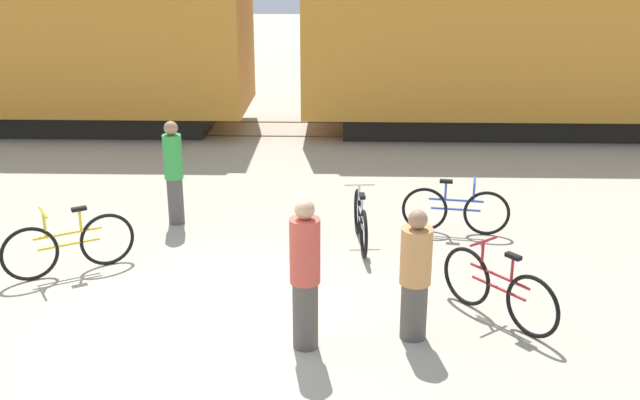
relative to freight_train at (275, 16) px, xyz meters
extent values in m
plane|color=#B2A893|center=(0.00, -9.84, -2.70)|extent=(80.00, 80.00, 0.00)
cube|color=black|center=(-6.58, 0.00, -2.43)|extent=(9.92, 2.29, 0.55)
cube|color=#C67F28|center=(-6.58, 0.00, -0.56)|extent=(11.80, 3.06, 3.19)
cube|color=black|center=(6.58, 0.00, -2.43)|extent=(9.92, 2.29, 0.55)
cube|color=#C67F28|center=(6.58, 0.00, -0.56)|extent=(11.80, 3.06, 3.19)
cube|color=#4C4238|center=(0.00, -0.72, -2.70)|extent=(36.96, 0.07, 0.01)
cube|color=#4C4238|center=(0.00, 0.72, -2.70)|extent=(36.96, 0.07, 0.01)
torus|color=black|center=(3.18, -9.22, -2.33)|extent=(0.51, 0.63, 0.76)
torus|color=black|center=(3.81, -10.01, -2.33)|extent=(0.51, 0.63, 0.76)
cylinder|color=#A31E23|center=(3.49, -9.62, -2.13)|extent=(0.58, 0.72, 0.04)
cylinder|color=#A31E23|center=(3.49, -9.62, -2.29)|extent=(0.53, 0.66, 0.04)
cylinder|color=#A31E23|center=(3.60, -9.75, -1.97)|extent=(0.04, 0.04, 0.32)
cube|color=black|center=(3.60, -9.75, -1.81)|extent=(0.19, 0.21, 0.05)
cylinder|color=#A31E23|center=(3.32, -9.40, -1.95)|extent=(0.04, 0.04, 0.35)
cylinder|color=#A31E23|center=(3.32, -9.40, -1.78)|extent=(0.38, 0.31, 0.03)
torus|color=black|center=(-2.59, -8.69, -2.32)|extent=(0.68, 0.44, 0.77)
torus|color=black|center=(-1.70, -8.15, -2.32)|extent=(0.68, 0.44, 0.77)
cylinder|color=gold|center=(-2.14, -8.42, -2.12)|extent=(0.80, 0.51, 0.04)
cylinder|color=gold|center=(-2.14, -8.42, -2.29)|extent=(0.73, 0.47, 0.04)
cylinder|color=gold|center=(-1.99, -8.32, -1.96)|extent=(0.04, 0.04, 0.32)
cube|color=black|center=(-1.99, -8.32, -1.80)|extent=(0.21, 0.17, 0.05)
cylinder|color=gold|center=(-2.39, -8.57, -1.94)|extent=(0.04, 0.04, 0.36)
cylinder|color=gold|center=(-2.39, -8.57, -1.77)|extent=(0.27, 0.41, 0.03)
torus|color=black|center=(3.86, -6.84, -2.35)|extent=(0.72, 0.16, 0.72)
torus|color=black|center=(2.91, -6.69, -2.35)|extent=(0.72, 0.16, 0.72)
cylinder|color=#3351B7|center=(3.38, -6.77, -2.16)|extent=(0.84, 0.17, 0.04)
cylinder|color=#3351B7|center=(3.38, -6.77, -2.31)|extent=(0.76, 0.15, 0.04)
cylinder|color=#3351B7|center=(3.22, -6.74, -2.01)|extent=(0.04, 0.04, 0.30)
cube|color=black|center=(3.22, -6.74, -1.86)|extent=(0.21, 0.11, 0.05)
cylinder|color=#3351B7|center=(3.64, -6.81, -2.00)|extent=(0.04, 0.04, 0.33)
cylinder|color=#3351B7|center=(3.64, -6.81, -1.83)|extent=(0.10, 0.46, 0.03)
torus|color=black|center=(1.85, -6.80, -2.35)|extent=(0.10, 0.71, 0.70)
torus|color=black|center=(1.92, -7.75, -2.35)|extent=(0.10, 0.71, 0.70)
cylinder|color=silver|center=(1.89, -7.27, -2.17)|extent=(0.10, 0.84, 0.04)
cylinder|color=silver|center=(1.89, -7.27, -2.32)|extent=(0.10, 0.76, 0.04)
cylinder|color=silver|center=(1.90, -7.44, -2.02)|extent=(0.04, 0.04, 0.29)
cube|color=black|center=(1.90, -7.44, -1.88)|extent=(0.10, 0.21, 0.05)
cylinder|color=silver|center=(1.87, -7.01, -2.01)|extent=(0.04, 0.04, 0.33)
cylinder|color=silver|center=(1.87, -7.01, -1.84)|extent=(0.46, 0.07, 0.03)
cylinder|color=#514C47|center=(1.20, -10.33, -2.30)|extent=(0.29, 0.29, 0.80)
cylinder|color=#CC4C3D|center=(1.20, -10.33, -1.53)|extent=(0.34, 0.34, 0.74)
sphere|color=tan|center=(1.20, -10.33, -1.05)|extent=(0.22, 0.22, 0.22)
cylinder|color=#514C47|center=(-1.09, -6.46, -2.32)|extent=(0.25, 0.25, 0.77)
cylinder|color=green|center=(-1.09, -6.46, -1.58)|extent=(0.30, 0.30, 0.71)
sphere|color=#A37556|center=(-1.09, -6.46, -1.12)|extent=(0.22, 0.22, 0.22)
cylinder|color=#514C47|center=(2.44, -10.08, -2.36)|extent=(0.31, 0.31, 0.69)
cylinder|color=tan|center=(2.44, -10.08, -1.68)|extent=(0.36, 0.36, 0.66)
sphere|color=#A37556|center=(2.44, -10.08, -1.24)|extent=(0.22, 0.22, 0.22)
camera|label=1|loc=(1.59, -17.82, 1.66)|focal=42.00mm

